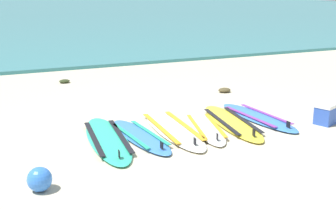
% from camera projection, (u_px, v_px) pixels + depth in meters
% --- Properties ---
extents(ground_plane, '(80.00, 80.00, 0.00)m').
position_uv_depth(ground_plane, '(190.00, 128.00, 7.97)').
color(ground_plane, '#C1B599').
extents(sea, '(80.00, 60.00, 0.10)m').
position_uv_depth(sea, '(8.00, 10.00, 39.96)').
color(sea, teal).
rests_on(sea, ground).
extents(surfboard_0, '(0.85, 2.47, 0.18)m').
position_uv_depth(surfboard_0, '(107.00, 139.00, 7.32)').
color(surfboard_0, '#2DB793').
rests_on(surfboard_0, ground).
extents(surfboard_1, '(0.66, 2.03, 0.18)m').
position_uv_depth(surfboard_1, '(140.00, 136.00, 7.45)').
color(surfboard_1, '#3875CC').
rests_on(surfboard_1, ground).
extents(surfboard_2, '(0.76, 2.51, 0.18)m').
position_uv_depth(surfboard_2, '(172.00, 128.00, 7.84)').
color(surfboard_2, silver).
rests_on(surfboard_2, ground).
extents(surfboard_3, '(0.94, 1.97, 0.18)m').
position_uv_depth(surfboard_3, '(206.00, 128.00, 7.88)').
color(surfboard_3, white).
rests_on(surfboard_3, ground).
extents(surfboard_4, '(0.91, 2.36, 0.18)m').
position_uv_depth(surfboard_4, '(232.00, 122.00, 8.18)').
color(surfboard_4, yellow).
rests_on(surfboard_4, ground).
extents(surfboard_5, '(0.67, 2.15, 0.18)m').
position_uv_depth(surfboard_5, '(258.00, 117.00, 8.50)').
color(surfboard_5, '#3875CC').
rests_on(surfboard_5, ground).
extents(cooler_box, '(0.54, 0.46, 0.38)m').
position_uv_depth(cooler_box, '(327.00, 113.00, 8.19)').
color(cooler_box, '#2D51B2').
rests_on(cooler_box, ground).
extents(beach_ball, '(0.31, 0.31, 0.31)m').
position_uv_depth(beach_ball, '(40.00, 179.00, 5.54)').
color(beach_ball, blue).
rests_on(beach_ball, ground).
extents(seaweed_clump_near_shoreline, '(0.30, 0.24, 0.10)m').
position_uv_depth(seaweed_clump_near_shoreline, '(224.00, 90.00, 10.54)').
color(seaweed_clump_near_shoreline, '#4C4228').
rests_on(seaweed_clump_near_shoreline, ground).
extents(seaweed_clump_mid_sand, '(0.27, 0.21, 0.09)m').
position_uv_depth(seaweed_clump_mid_sand, '(64.00, 81.00, 11.51)').
color(seaweed_clump_mid_sand, '#2D381E').
rests_on(seaweed_clump_mid_sand, ground).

